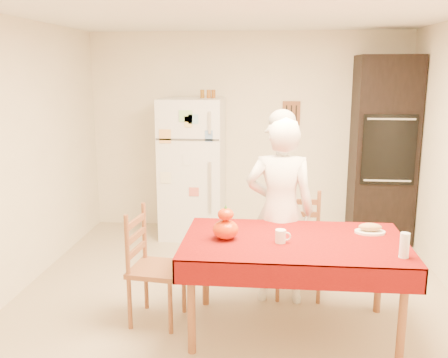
# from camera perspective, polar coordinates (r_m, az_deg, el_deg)

# --- Properties ---
(floor) EXTENTS (4.50, 4.50, 0.00)m
(floor) POSITION_cam_1_polar(r_m,az_deg,el_deg) (4.57, 1.04, -14.04)
(floor) COLOR tan
(floor) RESTS_ON ground
(room_shell) EXTENTS (4.02, 4.52, 2.51)m
(room_shell) POSITION_cam_1_polar(r_m,az_deg,el_deg) (4.12, 1.14, 6.64)
(room_shell) COLOR white
(room_shell) RESTS_ON ground
(refrigerator) EXTENTS (0.75, 0.74, 1.70)m
(refrigerator) POSITION_cam_1_polar(r_m,az_deg,el_deg) (6.15, -3.60, 1.27)
(refrigerator) COLOR white
(refrigerator) RESTS_ON floor
(oven_cabinet) EXTENTS (0.70, 0.62, 2.20)m
(oven_cabinet) POSITION_cam_1_polar(r_m,az_deg,el_deg) (6.22, 17.69, 3.17)
(oven_cabinet) COLOR black
(oven_cabinet) RESTS_ON floor
(dining_table) EXTENTS (1.70, 1.00, 0.76)m
(dining_table) POSITION_cam_1_polar(r_m,az_deg,el_deg) (3.90, 8.00, -7.84)
(dining_table) COLOR brown
(dining_table) RESTS_ON floor
(chair_far) EXTENTS (0.43, 0.41, 0.95)m
(chair_far) POSITION_cam_1_polar(r_m,az_deg,el_deg) (4.66, 8.50, -6.87)
(chair_far) COLOR brown
(chair_far) RESTS_ON floor
(chair_left) EXTENTS (0.45, 0.47, 0.95)m
(chair_left) POSITION_cam_1_polar(r_m,az_deg,el_deg) (4.15, -8.55, -9.35)
(chair_left) COLOR brown
(chair_left) RESTS_ON floor
(seated_woman) EXTENTS (0.61, 0.40, 1.65)m
(seated_woman) POSITION_cam_1_polar(r_m,az_deg,el_deg) (4.38, 6.42, -3.68)
(seated_woman) COLOR white
(seated_woman) RESTS_ON floor
(coffee_mug) EXTENTS (0.08, 0.08, 0.10)m
(coffee_mug) POSITION_cam_1_polar(r_m,az_deg,el_deg) (3.79, 6.48, -6.51)
(coffee_mug) COLOR white
(coffee_mug) RESTS_ON dining_table
(pumpkin_lower) EXTENTS (0.20, 0.20, 0.15)m
(pumpkin_lower) POSITION_cam_1_polar(r_m,az_deg,el_deg) (3.84, 0.19, -5.79)
(pumpkin_lower) COLOR #CF3B04
(pumpkin_lower) RESTS_ON dining_table
(pumpkin_upper) EXTENTS (0.12, 0.12, 0.09)m
(pumpkin_upper) POSITION_cam_1_polar(r_m,az_deg,el_deg) (3.80, 0.19, -4.06)
(pumpkin_upper) COLOR #CF3B04
(pumpkin_upper) RESTS_ON pumpkin_lower
(wine_glass) EXTENTS (0.07, 0.07, 0.18)m
(wine_glass) POSITION_cam_1_polar(r_m,az_deg,el_deg) (3.68, 19.92, -7.13)
(wine_glass) COLOR white
(wine_glass) RESTS_ON dining_table
(bread_plate) EXTENTS (0.24, 0.24, 0.02)m
(bread_plate) POSITION_cam_1_polar(r_m,az_deg,el_deg) (4.16, 16.34, -5.82)
(bread_plate) COLOR white
(bread_plate) RESTS_ON dining_table
(bread_loaf) EXTENTS (0.18, 0.10, 0.06)m
(bread_loaf) POSITION_cam_1_polar(r_m,az_deg,el_deg) (4.14, 16.37, -5.29)
(bread_loaf) COLOR #957049
(bread_loaf) RESTS_ON bread_plate
(spice_jar_left) EXTENTS (0.05, 0.05, 0.10)m
(spice_jar_left) POSITION_cam_1_polar(r_m,az_deg,el_deg) (6.07, -2.49, 9.70)
(spice_jar_left) COLOR brown
(spice_jar_left) RESTS_ON refrigerator
(spice_jar_mid) EXTENTS (0.05, 0.05, 0.10)m
(spice_jar_mid) POSITION_cam_1_polar(r_m,az_deg,el_deg) (6.06, -1.76, 9.70)
(spice_jar_mid) COLOR #99571B
(spice_jar_mid) RESTS_ON refrigerator
(spice_jar_right) EXTENTS (0.05, 0.05, 0.10)m
(spice_jar_right) POSITION_cam_1_polar(r_m,az_deg,el_deg) (6.06, -1.21, 9.70)
(spice_jar_right) COLOR brown
(spice_jar_right) RESTS_ON refrigerator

